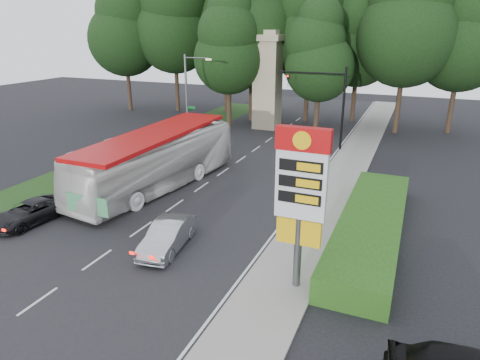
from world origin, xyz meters
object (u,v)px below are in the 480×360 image
at_px(monument, 268,80).
at_px(transit_bus, 157,161).
at_px(traffic_signal_mast, 329,96).
at_px(streetlight_signs, 188,94).
at_px(sedan_silver, 168,236).
at_px(gas_station_pylon, 301,188).
at_px(suv_charcoal, 30,212).

xyz_separation_m(monument, transit_bus, (-0.66, -20.20, -3.19)).
xyz_separation_m(traffic_signal_mast, monument, (-7.68, 6.00, 0.43)).
relative_size(streetlight_signs, sedan_silver, 1.87).
xyz_separation_m(gas_station_pylon, sedan_silver, (-6.70, 0.76, -3.74)).
bearing_deg(streetlight_signs, sedan_silver, -63.78).
bearing_deg(streetlight_signs, gas_station_pylon, -51.04).
xyz_separation_m(gas_station_pylon, suv_charcoal, (-15.40, 0.38, -3.84)).
relative_size(streetlight_signs, monument, 0.80).
bearing_deg(suv_charcoal, streetlight_signs, 99.52).
distance_m(monument, suv_charcoal, 28.31).
relative_size(traffic_signal_mast, sedan_silver, 1.68).
xyz_separation_m(gas_station_pylon, traffic_signal_mast, (-3.52, 22.00, 0.22)).
relative_size(gas_station_pylon, traffic_signal_mast, 0.95).
height_order(streetlight_signs, sedan_silver, streetlight_signs).
bearing_deg(suv_charcoal, monument, 88.58).
relative_size(streetlight_signs, transit_bus, 0.58).
xyz_separation_m(traffic_signal_mast, suv_charcoal, (-11.88, -21.63, -4.06)).
relative_size(monument, sedan_silver, 2.35).
distance_m(traffic_signal_mast, suv_charcoal, 25.01).
bearing_deg(traffic_signal_mast, transit_bus, -120.45).
distance_m(gas_station_pylon, streetlight_signs, 25.74).
bearing_deg(sedan_silver, monument, 91.45).
bearing_deg(streetlight_signs, monument, 58.03).
relative_size(transit_bus, sedan_silver, 3.21).
distance_m(gas_station_pylon, monument, 30.17).
distance_m(traffic_signal_mast, transit_bus, 16.70).
xyz_separation_m(traffic_signal_mast, sedan_silver, (-3.19, -21.25, -3.97)).
xyz_separation_m(traffic_signal_mast, transit_bus, (-8.34, -14.20, -2.76)).
relative_size(streetlight_signs, suv_charcoal, 1.81).
bearing_deg(monument, suv_charcoal, -98.64).
bearing_deg(monument, gas_station_pylon, -68.20).
bearing_deg(traffic_signal_mast, streetlight_signs, -171.08).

